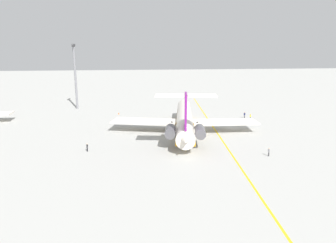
{
  "coord_description": "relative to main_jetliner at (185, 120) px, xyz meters",
  "views": [
    {
      "loc": [
        -77.65,
        24.81,
        20.73
      ],
      "look_at": [
        -2.32,
        16.73,
        2.74
      ],
      "focal_mm": 34.83,
      "sensor_mm": 36.0,
      "label": 1
    }
  ],
  "objects": [
    {
      "name": "light_mast",
      "position": [
        34.23,
        30.48,
        8.44
      ],
      "size": [
        4.0,
        0.7,
        20.89
      ],
      "color": "slate",
      "rests_on": "ground"
    },
    {
      "name": "ground_crew_starboard",
      "position": [
        14.47,
        -19.76,
        -2.05
      ],
      "size": [
        0.29,
        0.42,
        1.8
      ],
      "rotation": [
        0.0,
        0.0,
        5.85
      ],
      "color": "black",
      "rests_on": "ground"
    },
    {
      "name": "safety_cone_nose",
      "position": [
        23.64,
        16.49,
        -2.91
      ],
      "size": [
        0.4,
        0.4,
        0.55
      ],
      "primitive_type": "cone",
      "color": "#EA590F",
      "rests_on": "ground"
    },
    {
      "name": "ground_crew_near_nose",
      "position": [
        12.25,
        -20.68,
        -2.09
      ],
      "size": [
        0.31,
        0.36,
        1.74
      ],
      "rotation": [
        0.0,
        0.0,
        3.84
      ],
      "color": "black",
      "rests_on": "ground"
    },
    {
      "name": "main_jetliner",
      "position": [
        0.0,
        0.0,
        0.0
      ],
      "size": [
        40.06,
        35.52,
        11.68
      ],
      "rotation": [
        0.0,
        0.0,
        -0.15
      ],
      "color": "silver",
      "rests_on": "ground"
    },
    {
      "name": "taxiway_centreline",
      "position": [
        1.11,
        -8.01,
        -3.18
      ],
      "size": [
        98.77,
        7.82,
        0.01
      ],
      "primitive_type": "cube",
      "rotation": [
        0.0,
        0.0,
        -0.08
      ],
      "color": "gold",
      "rests_on": "ground"
    },
    {
      "name": "ground",
      "position": [
        3.44,
        -12.89,
        -3.19
      ],
      "size": [
        395.12,
        395.12,
        0.0
      ],
      "primitive_type": "plane",
      "color": "#ADADA8"
    },
    {
      "name": "ground_crew_near_tail",
      "position": [
        -17.88,
        -13.38,
        -2.14
      ],
      "size": [
        0.36,
        0.26,
        1.65
      ],
      "rotation": [
        0.0,
        0.0,
        5.3
      ],
      "color": "black",
      "rests_on": "ground"
    },
    {
      "name": "ground_crew_portside",
      "position": [
        -11.37,
        21.26,
        -2.1
      ],
      "size": [
        0.38,
        0.27,
        1.71
      ],
      "rotation": [
        0.0,
        0.0,
        1.01
      ],
      "color": "black",
      "rests_on": "ground"
    }
  ]
}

